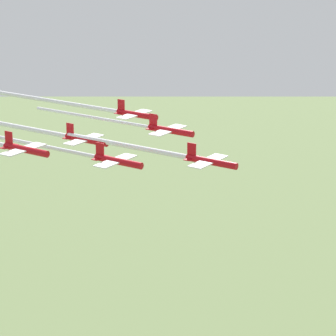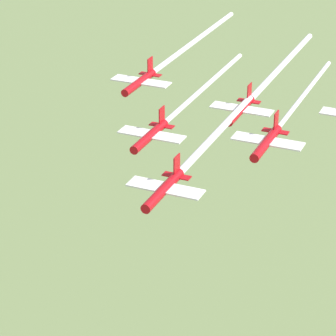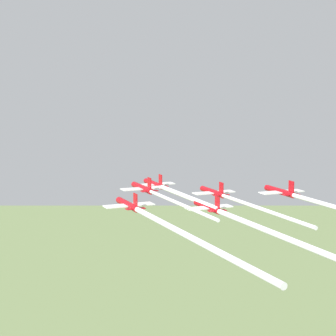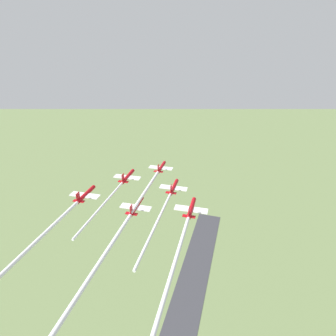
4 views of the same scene
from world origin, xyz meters
The scene contains 10 objects.
jet_0 centered at (28.18, 56.39, 168.33)m, with size 9.91×10.10×3.57m.
jet_1 centered at (28.60, 39.12, 170.21)m, with size 9.91×10.10×3.57m.
jet_2 centered at (43.48, 48.37, 168.08)m, with size 9.91×10.10×3.57m.
jet_4 centered at (43.90, 31.09, 167.97)m, with size 9.91×10.10×3.57m.
jet_5 centered at (58.79, 40.34, 170.01)m, with size 9.91×10.10×3.57m.
smoke_trail_0 centered at (38.48, 39.82, 168.28)m, with size 16.34×25.40×1.04m.
smoke_trail_1 centered at (39.39, 21.76, 170.16)m, with size 17.02×26.79×0.70m.
smoke_trail_2 centered at (55.29, 29.38, 168.03)m, with size 19.13×30.10×0.80m.
smoke_trail_4 centered at (56.43, 10.94, 167.92)m, with size 20.79×32.56×1.05m.
smoke_trail_5 centered at (71.85, 19.34, 169.96)m, with size 21.75×34.21×0.92m.
Camera 2 is at (-45.05, 106.23, 215.25)m, focal length 85.00 mm.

